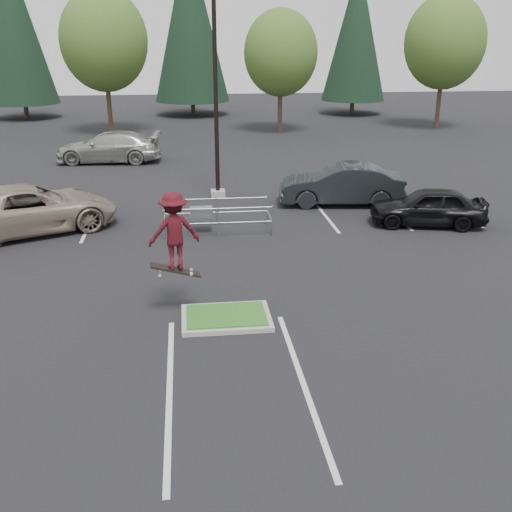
{
  "coord_description": "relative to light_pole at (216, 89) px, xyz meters",
  "views": [
    {
      "loc": [
        -0.84,
        -13.36,
        6.67
      ],
      "look_at": [
        0.92,
        1.5,
        1.1
      ],
      "focal_mm": 42.0,
      "sensor_mm": 36.0,
      "label": 1
    }
  ],
  "objects": [
    {
      "name": "decid_c",
      "position": [
        5.49,
        17.83,
        0.69
      ],
      "size": [
        5.12,
        5.12,
        8.38
      ],
      "color": "#38281C",
      "rests_on": "ground"
    },
    {
      "name": "conif_b",
      "position": [
        -0.5,
        28.5,
        3.29
      ],
      "size": [
        6.38,
        6.38,
        14.5
      ],
      "color": "#38281C",
      "rests_on": "ground"
    },
    {
      "name": "car_l_tan",
      "position": [
        -7.0,
        -4.16,
        -3.72
      ],
      "size": [
        6.69,
        5.08,
        1.69
      ],
      "primitive_type": "imported",
      "rotation": [
        0.0,
        0.0,
        2.0
      ],
      "color": "gray",
      "rests_on": "ground"
    },
    {
      "name": "ground",
      "position": [
        -0.5,
        -12.0,
        -4.56
      ],
      "size": [
        120.0,
        120.0,
        0.0
      ],
      "primitive_type": "plane",
      "color": "black",
      "rests_on": "ground"
    },
    {
      "name": "conif_c",
      "position": [
        13.5,
        27.5,
        2.29
      ],
      "size": [
        5.5,
        5.5,
        12.5
      ],
      "color": "#38281C",
      "rests_on": "ground"
    },
    {
      "name": "car_r_charc",
      "position": [
        4.99,
        -1.78,
        -3.72
      ],
      "size": [
        5.26,
        2.4,
        1.67
      ],
      "primitive_type": "imported",
      "rotation": [
        0.0,
        0.0,
        4.58
      ],
      "color": "black",
      "rests_on": "ground"
    },
    {
      "name": "light_pole",
      "position": [
        0.0,
        0.0,
        0.0
      ],
      "size": [
        0.7,
        0.6,
        10.12
      ],
      "color": "gray",
      "rests_on": "ground"
    },
    {
      "name": "decid_d",
      "position": [
        17.49,
        18.33,
        1.35
      ],
      "size": [
        5.76,
        5.76,
        9.43
      ],
      "color": "#38281C",
      "rests_on": "ground"
    },
    {
      "name": "car_far_silver",
      "position": [
        -5.5,
        8.3,
        -3.73
      ],
      "size": [
        5.86,
        2.76,
        1.65
      ],
      "primitive_type": "imported",
      "rotation": [
        0.0,
        0.0,
        4.63
      ],
      "color": "#9D9D98",
      "rests_on": "ground"
    },
    {
      "name": "decid_b",
      "position": [
        -6.51,
        18.53,
        1.48
      ],
      "size": [
        5.89,
        5.89,
        9.64
      ],
      "color": "#38281C",
      "rests_on": "ground"
    },
    {
      "name": "skateboarder",
      "position": [
        -1.7,
        -11.49,
        -2.37
      ],
      "size": [
        1.37,
        0.96,
        2.18
      ],
      "rotation": [
        0.0,
        0.0,
        3.35
      ],
      "color": "black",
      "rests_on": "ground"
    },
    {
      "name": "cart_corral",
      "position": [
        -0.73,
        -4.85,
        -3.88
      ],
      "size": [
        3.84,
        1.4,
        1.09
      ],
      "rotation": [
        0.0,
        0.0,
        -0.01
      ],
      "color": "gray",
      "rests_on": "ground"
    },
    {
      "name": "conif_a",
      "position": [
        -14.5,
        28.0,
        2.54
      ],
      "size": [
        5.72,
        5.72,
        13.0
      ],
      "color": "#38281C",
      "rests_on": "ground"
    },
    {
      "name": "stall_lines",
      "position": [
        -1.85,
        -5.98,
        -4.56
      ],
      "size": [
        22.62,
        17.6,
        0.01
      ],
      "color": "beige",
      "rests_on": "ground"
    },
    {
      "name": "grass_median",
      "position": [
        -0.5,
        -12.0,
        -4.48
      ],
      "size": [
        2.2,
        1.6,
        0.16
      ],
      "color": "gray",
      "rests_on": "ground"
    },
    {
      "name": "car_r_black",
      "position": [
        7.5,
        -5.0,
        -3.85
      ],
      "size": [
        4.43,
        2.57,
        1.42
      ],
      "primitive_type": "imported",
      "rotation": [
        0.0,
        0.0,
        4.49
      ],
      "color": "black",
      "rests_on": "ground"
    }
  ]
}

